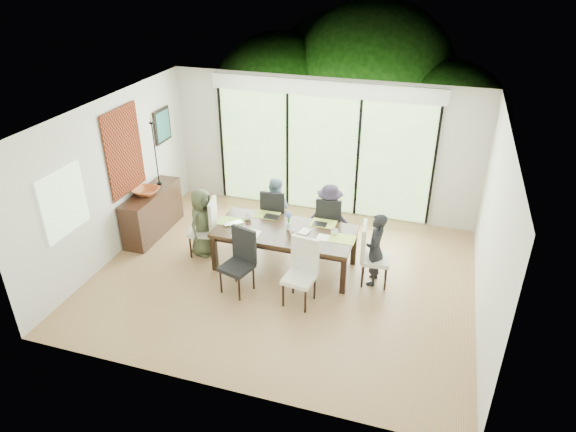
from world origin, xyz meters
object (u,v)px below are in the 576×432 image
(chair_far_left, at_px, (275,213))
(chair_near_left, at_px, (236,263))
(chair_left_end, at_px, (202,227))
(sideboard, at_px, (152,213))
(vase, at_px, (289,226))
(cup_a, at_px, (248,217))
(table_top, at_px, (285,231))
(bowl, at_px, (146,191))
(cup_b, at_px, (292,232))
(person_right_end, at_px, (375,249))
(chair_right_end, at_px, (376,255))
(cup_c, at_px, (334,232))
(person_far_right, at_px, (329,217))
(chair_near_right, at_px, (299,274))
(person_far_left, at_px, (275,209))
(laptop, at_px, (234,225))
(chair_far_right, at_px, (329,221))
(person_left_end, at_px, (202,222))

(chair_far_left, relative_size, chair_near_left, 1.00)
(chair_left_end, relative_size, sideboard, 0.69)
(vase, bearing_deg, cup_a, 172.41)
(table_top, xyz_separation_m, vase, (0.05, 0.05, 0.09))
(chair_far_left, xyz_separation_m, vase, (0.50, -0.80, 0.25))
(bowl, bearing_deg, cup_b, -7.46)
(chair_near_left, relative_size, person_right_end, 0.85)
(chair_right_end, height_order, cup_c, chair_right_end)
(person_far_right, bearing_deg, sideboard, 7.45)
(chair_near_right, xyz_separation_m, cup_c, (0.30, 0.97, 0.23))
(cup_a, bearing_deg, cup_c, -1.91)
(person_far_left, height_order, laptop, person_far_left)
(chair_right_end, bearing_deg, vase, 82.30)
(chair_near_right, relative_size, bowl, 2.33)
(chair_near_right, height_order, sideboard, chair_near_right)
(chair_near_left, bearing_deg, cup_a, 117.49)
(cup_c, bearing_deg, cup_a, 178.09)
(person_far_right, relative_size, bowl, 2.73)
(chair_far_left, bearing_deg, person_right_end, 151.50)
(chair_left_end, relative_size, person_far_right, 0.85)
(vase, relative_size, cup_a, 0.97)
(person_right_end, relative_size, cup_a, 10.40)
(person_right_end, bearing_deg, cup_a, -93.52)
(person_far_right, bearing_deg, chair_far_left, -1.73)
(person_far_right, relative_size, sideboard, 0.81)
(person_far_right, distance_m, bowl, 3.30)
(chair_far_right, relative_size, person_far_left, 0.85)
(table_top, relative_size, sideboard, 1.51)
(chair_left_end, xyz_separation_m, sideboard, (-1.19, 0.37, -0.10))
(person_far_left, height_order, vase, person_far_left)
(sideboard, bearing_deg, table_top, -7.87)
(table_top, height_order, person_left_end, person_left_end)
(cup_b, bearing_deg, chair_left_end, 176.53)
(chair_far_right, height_order, person_left_end, person_left_end)
(chair_near_right, bearing_deg, chair_far_right, 95.90)
(chair_near_left, xyz_separation_m, person_right_end, (1.98, 0.87, 0.09))
(person_left_end, xyz_separation_m, laptop, (0.63, -0.10, 0.11))
(chair_far_right, bearing_deg, laptop, 28.06)
(person_right_end, height_order, person_far_right, same)
(chair_far_right, bearing_deg, sideboard, 2.28)
(person_far_right, relative_size, cup_a, 10.40)
(cup_c, bearing_deg, chair_right_end, -8.13)
(chair_left_end, distance_m, bowl, 1.28)
(chair_near_left, relative_size, laptop, 3.33)
(chair_left_end, xyz_separation_m, cup_a, (0.80, 0.15, 0.23))
(person_right_end, bearing_deg, chair_left_end, -89.58)
(chair_near_left, height_order, person_left_end, person_left_end)
(vase, bearing_deg, chair_near_right, -63.94)
(chair_right_end, distance_m, chair_far_right, 1.27)
(chair_near_left, xyz_separation_m, chair_near_right, (1.00, 0.00, 0.00))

